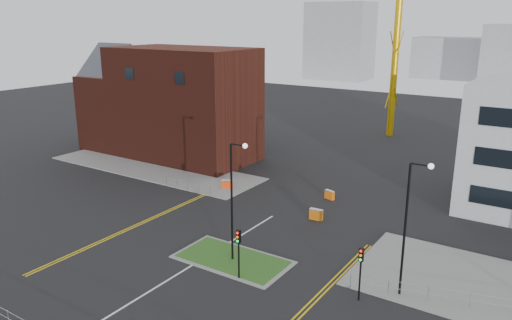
{
  "coord_description": "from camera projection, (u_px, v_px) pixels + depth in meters",
  "views": [
    {
      "loc": [
        22.05,
        -19.33,
        17.43
      ],
      "look_at": [
        -1.94,
        17.2,
        5.0
      ],
      "focal_mm": 35.0,
      "sensor_mm": 36.0,
      "label": 1
    }
  ],
  "objects": [
    {
      "name": "streetlamp_right_near",
      "position": [
        409.0,
        219.0,
        31.0
      ],
      "size": [
        1.46,
        0.36,
        9.18
      ],
      "color": "black",
      "rests_on": "ground"
    },
    {
      "name": "streetlamp_island",
      "position": [
        234.0,
        192.0,
        35.73
      ],
      "size": [
        1.46,
        0.36,
        9.18
      ],
      "color": "black",
      "rests_on": "ground"
    },
    {
      "name": "yellow_left_b",
      "position": [
        149.0,
        221.0,
        44.58
      ],
      "size": [
        0.12,
        24.0,
        0.01
      ],
      "primitive_type": "cube",
      "color": "gold",
      "rests_on": "ground"
    },
    {
      "name": "brick_building",
      "position": [
        166.0,
        103.0,
        64.72
      ],
      "size": [
        24.2,
        10.07,
        14.24
      ],
      "color": "#3F160F",
      "rests_on": "ground"
    },
    {
      "name": "pavement_left",
      "position": [
        153.0,
        168.0,
        60.18
      ],
      "size": [
        28.0,
        8.0,
        0.12
      ],
      "primitive_type": "cube",
      "color": "slate",
      "rests_on": "ground"
    },
    {
      "name": "ground",
      "position": [
        134.0,
        301.0,
        31.95
      ],
      "size": [
        200.0,
        200.0,
        0.0
      ],
      "primitive_type": "plane",
      "color": "black",
      "rests_on": "ground"
    },
    {
      "name": "railing_left",
      "position": [
        188.0,
        184.0,
        52.03
      ],
      "size": [
        6.05,
        0.05,
        1.1
      ],
      "color": "gray",
      "rests_on": "ground"
    },
    {
      "name": "traffic_light_island",
      "position": [
        238.0,
        245.0,
        33.94
      ],
      "size": [
        0.28,
        0.33,
        3.65
      ],
      "color": "black",
      "rests_on": "ground"
    },
    {
      "name": "barrier_right",
      "position": [
        316.0,
        214.0,
        44.69
      ],
      "size": [
        1.22,
        0.48,
        1.01
      ],
      "color": "#C65C0B",
      "rests_on": "ground"
    },
    {
      "name": "barrier_mid",
      "position": [
        330.0,
        194.0,
        49.84
      ],
      "size": [
        1.12,
        0.68,
        0.89
      ],
      "color": "orange",
      "rests_on": "ground"
    },
    {
      "name": "skyline_a",
      "position": [
        340.0,
        41.0,
        146.54
      ],
      "size": [
        18.0,
        12.0,
        22.0
      ],
      "primitive_type": "cube",
      "color": "gray",
      "rests_on": "ground"
    },
    {
      "name": "island_kerb",
      "position": [
        233.0,
        260.0,
        37.32
      ],
      "size": [
        8.6,
        4.6,
        0.08
      ],
      "primitive_type": "cube",
      "color": "slate",
      "rests_on": "ground"
    },
    {
      "name": "barrier_left",
      "position": [
        227.0,
        184.0,
        52.77
      ],
      "size": [
        1.22,
        0.74,
        0.98
      ],
      "color": "#EF3E0D",
      "rests_on": "ground"
    },
    {
      "name": "grass_island",
      "position": [
        233.0,
        259.0,
        37.31
      ],
      "size": [
        8.0,
        4.0,
        0.12
      ],
      "primitive_type": "cube",
      "color": "#2C511B",
      "rests_on": "ground"
    },
    {
      "name": "yellow_left_a",
      "position": [
        146.0,
        220.0,
        44.74
      ],
      "size": [
        0.12,
        24.0,
        0.01
      ],
      "primitive_type": "cube",
      "color": "gold",
      "rests_on": "ground"
    },
    {
      "name": "centre_line",
      "position": [
        156.0,
        287.0,
        33.56
      ],
      "size": [
        0.15,
        30.0,
        0.01
      ],
      "primitive_type": "cube",
      "color": "silver",
      "rests_on": "ground"
    },
    {
      "name": "traffic_light_right",
      "position": [
        361.0,
        264.0,
        31.33
      ],
      "size": [
        0.28,
        0.33,
        3.65
      ],
      "color": "black",
      "rests_on": "ground"
    },
    {
      "name": "skyline_d",
      "position": [
        467.0,
        59.0,
        147.1
      ],
      "size": [
        30.0,
        12.0,
        12.0
      ],
      "primitive_type": "cube",
      "color": "gray",
      "rests_on": "ground"
    },
    {
      "name": "yellow_right_b",
      "position": [
        314.0,
        304.0,
        31.6
      ],
      "size": [
        0.12,
        20.0,
        0.01
      ],
      "primitive_type": "cube",
      "color": "gold",
      "rests_on": "ground"
    },
    {
      "name": "yellow_right_a",
      "position": [
        309.0,
        302.0,
        31.76
      ],
      "size": [
        0.12,
        20.0,
        0.01
      ],
      "primitive_type": "cube",
      "color": "gold",
      "rests_on": "ground"
    }
  ]
}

